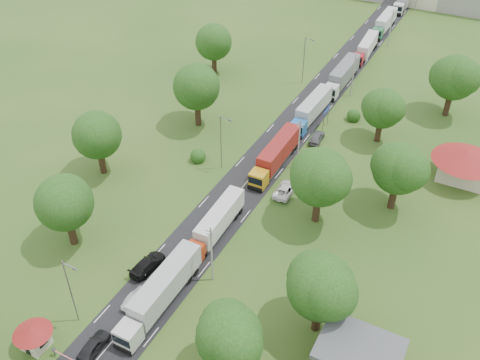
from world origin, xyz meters
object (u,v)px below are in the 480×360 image
Objects in this scene: truck_0 at (161,292)px; info_sign at (326,113)px; car_lane_front at (94,345)px; guard_booth at (33,334)px; car_lane_mid at (136,299)px.

info_sign is at bearing 86.23° from truck_0.
info_sign is at bearing -99.62° from car_lane_front.
guard_booth is at bearing -101.68° from info_sign.
car_lane_front is (-6.28, -57.37, -2.22)m from info_sign.
info_sign reaches higher than car_lane_mid.
truck_0 is 3.65× the size of car_lane_mid.
info_sign is (12.40, 60.00, 0.84)m from guard_booth.
car_lane_mid is (6.20, 10.36, -1.47)m from guard_booth.
truck_0 is at bearing -156.98° from car_lane_mid.
guard_booth is 14.88m from truck_0.
truck_0 is (-3.19, -48.32, -0.74)m from info_sign.
car_lane_mid is at bearing -156.33° from truck_0.
truck_0 is 3.34× the size of car_lane_front.
truck_0 reaches higher than car_lane_front.
car_lane_mid is (0.08, 7.73, -0.09)m from car_lane_front.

